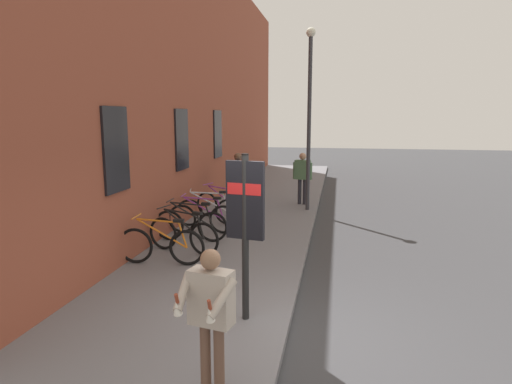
{
  "coord_description": "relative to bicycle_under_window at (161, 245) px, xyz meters",
  "views": [
    {
      "loc": [
        -5.52,
        -0.61,
        3.04
      ],
      "look_at": [
        3.03,
        1.01,
        1.5
      ],
      "focal_mm": 30.65,
      "sensor_mm": 36.0,
      "label": 1
    }
  ],
  "objects": [
    {
      "name": "ground",
      "position": [
        3.74,
        -3.76,
        -0.51
      ],
      "size": [
        60.0,
        60.0,
        0.0
      ],
      "primitive_type": "plane",
      "color": "#38383A"
    },
    {
      "name": "sidewalk_pavement",
      "position": [
        5.74,
        -1.01,
        -0.45
      ],
      "size": [
        24.0,
        3.5,
        0.12
      ],
      "primitive_type": "cube",
      "color": "slate",
      "rests_on": "ground"
    },
    {
      "name": "station_facade",
      "position": [
        6.73,
        1.04,
        3.58
      ],
      "size": [
        22.0,
        0.65,
        8.19
      ],
      "color": "brown",
      "rests_on": "ground"
    },
    {
      "name": "bicycle_under_window",
      "position": [
        0.0,
        0.0,
        0.0
      ],
      "size": [
        0.48,
        1.77,
        0.97
      ],
      "color": "black",
      "rests_on": "sidewalk_pavement"
    },
    {
      "name": "bicycle_by_door",
      "position": [
        0.8,
        -0.16,
        0.0
      ],
      "size": [
        0.61,
        1.73,
        0.97
      ],
      "color": "black",
      "rests_on": "sidewalk_pavement"
    },
    {
      "name": "bicycle_nearest_sign",
      "position": [
        1.67,
        -0.03,
        0.0
      ],
      "size": [
        0.48,
        1.77,
        0.97
      ],
      "color": "black",
      "rests_on": "sidewalk_pavement"
    },
    {
      "name": "bicycle_far_end",
      "position": [
        2.38,
        -0.1,
        0.0
      ],
      "size": [
        0.48,
        1.77,
        0.97
      ],
      "color": "black",
      "rests_on": "sidewalk_pavement"
    },
    {
      "name": "bicycle_leaning_wall",
      "position": [
        3.17,
        -0.03,
        0.0
      ],
      "size": [
        0.65,
        1.71,
        0.97
      ],
      "color": "black",
      "rests_on": "sidewalk_pavement"
    },
    {
      "name": "bicycle_mid_rack",
      "position": [
        4.01,
        -0.15,
        0.0
      ],
      "size": [
        0.72,
        1.69,
        0.97
      ],
      "color": "black",
      "rests_on": "sidewalk_pavement"
    },
    {
      "name": "transit_info_sign",
      "position": [
        -1.98,
        -2.12,
        1.21
      ],
      "size": [
        0.17,
        0.56,
        2.4
      ],
      "color": "black",
      "rests_on": "sidewalk_pavement"
    },
    {
      "name": "pedestrian_by_facade",
      "position": [
        6.49,
        -2.23,
        0.65
      ],
      "size": [
        0.33,
        0.64,
        1.7
      ],
      "color": "#26262D",
      "rests_on": "sidewalk_pavement"
    },
    {
      "name": "pedestrian_near_bus",
      "position": [
        5.39,
        -0.3,
        0.69
      ],
      "size": [
        0.54,
        0.53,
        1.76
      ],
      "color": "#334C8C",
      "rests_on": "sidewalk_pavement"
    },
    {
      "name": "tourist_with_hotdogs",
      "position": [
        -3.74,
        -2.13,
        0.59
      ],
      "size": [
        0.62,
        0.61,
        1.58
      ],
      "color": "brown",
      "rests_on": "sidewalk_pavement"
    },
    {
      "name": "street_lamp",
      "position": [
        5.66,
        -2.46,
        2.82
      ],
      "size": [
        0.28,
        0.28,
        5.45
      ],
      "color": "#333338",
      "rests_on": "sidewalk_pavement"
    }
  ]
}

